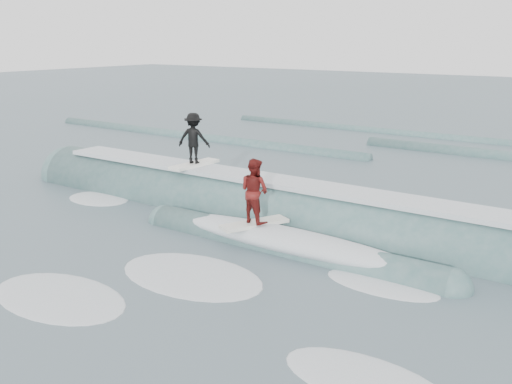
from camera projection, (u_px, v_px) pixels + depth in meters
The scene contains 6 objects.
ground at pixel (193, 256), 15.22m from camera, with size 160.00×160.00×0.00m, color #41595F.
breaking_wave at pixel (275, 220), 18.08m from camera, with size 22.53×4.03×2.50m.
surfer_black at pixel (194, 140), 19.59m from camera, with size 1.28×2.03×1.84m.
surfer_red at pixel (254, 194), 15.84m from camera, with size 1.36×2.04×1.93m.
whitewater at pixel (195, 277), 13.91m from camera, with size 14.99×7.77×0.10m.
far_swells at pixel (395, 148), 29.91m from camera, with size 42.25×8.65×0.80m.
Camera 1 is at (9.42, -10.81, 5.65)m, focal length 40.00 mm.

